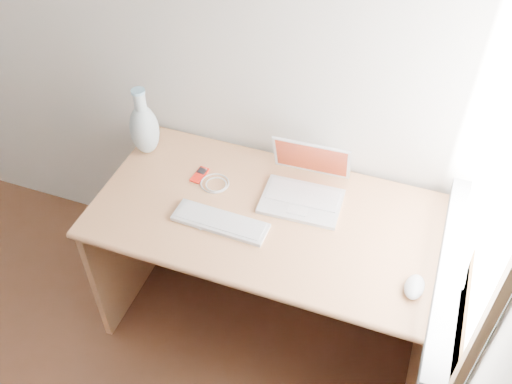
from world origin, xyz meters
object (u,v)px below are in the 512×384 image
(desk, at_px, (278,236))
(external_keyboard, at_px, (220,222))
(laptop, at_px, (305,187))
(vase, at_px, (144,128))

(desk, height_order, external_keyboard, external_keyboard)
(laptop, height_order, external_keyboard, laptop)
(laptop, bearing_deg, desk, -148.08)
(desk, xyz_separation_m, external_keyboard, (-0.17, -0.20, 0.22))
(laptop, height_order, vase, vase)
(external_keyboard, distance_m, vase, 0.56)
(desk, distance_m, vase, 0.73)
(desk, height_order, vase, vase)
(desk, relative_size, external_keyboard, 3.72)
(external_keyboard, bearing_deg, vase, 149.65)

